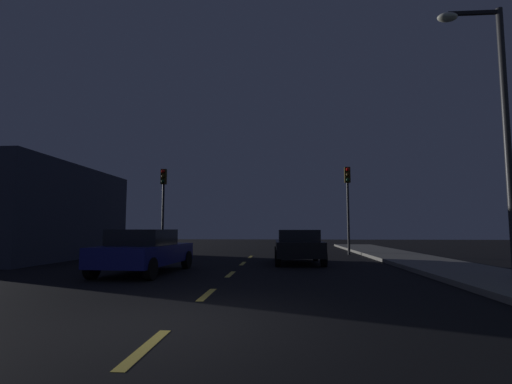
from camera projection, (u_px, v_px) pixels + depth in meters
The scene contains 13 objects.
ground_plane at pixel (233, 272), 12.80m from camera, with size 80.00×80.00×0.00m, color black.
sidewalk_curb_right at pixel (464, 272), 12.29m from camera, with size 3.00×40.00×0.15m, color gray.
lane_stripe_nearest at pixel (145, 348), 4.66m from camera, with size 0.16×1.60×0.01m, color #EACC4C.
lane_stripe_second at pixel (207, 294), 8.43m from camera, with size 0.16×1.60×0.01m, color #EACC4C.
lane_stripe_third at pixel (230, 274), 12.21m from camera, with size 0.16×1.60×0.01m, color #EACC4C.
lane_stripe_fourth at pixel (243, 263), 15.98m from camera, with size 0.16×1.60×0.01m, color #EACC4C.
lane_stripe_fifth at pixel (250, 257), 19.75m from camera, with size 0.16×1.60×0.01m, color #EACC4C.
traffic_signal_left at pixel (163, 194), 22.46m from camera, with size 0.32×0.38×4.97m.
traffic_signal_right at pixel (348, 193), 21.72m from camera, with size 0.32×0.38×4.97m.
car_stopped_ahead at pixel (298, 246), 16.16m from camera, with size 2.08×4.05×1.41m.
car_adjacent_lane at pixel (145, 251), 12.53m from camera, with size 2.25×4.49×1.43m.
street_lamp_right at pixel (496, 115), 10.48m from camera, with size 1.78×0.36×7.63m.
storefront_left at pixel (42, 213), 18.86m from camera, with size 4.40×9.89×4.49m, color #333847.
Camera 1 is at (1.68, -5.91, 1.45)m, focal length 26.82 mm.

